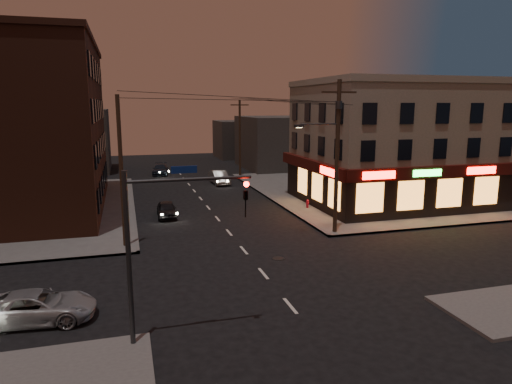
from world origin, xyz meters
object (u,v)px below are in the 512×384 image
object	(u,v)px
suv_cross	(37,307)
sedan_near	(167,209)
sedan_mid	(219,177)
fire_hydrant	(307,203)
sedan_far	(160,169)

from	to	relation	value
suv_cross	sedan_near	distance (m)	17.43
sedan_mid	fire_hydrant	xyz separation A→B (m)	(4.52, -14.33, -0.20)
sedan_far	fire_hydrant	xyz separation A→B (m)	(10.22, -23.04, -0.12)
suv_cross	sedan_near	xyz separation A→B (m)	(6.56, 16.15, -0.02)
suv_cross	fire_hydrant	distance (m)	23.83
sedan_near	fire_hydrant	world-z (taller)	sedan_near
sedan_near	sedan_far	xyz separation A→B (m)	(1.26, 22.47, 0.04)
sedan_far	fire_hydrant	bearing A→B (deg)	-58.20
sedan_mid	fire_hydrant	bearing A→B (deg)	-75.58
sedan_near	sedan_mid	distance (m)	15.42
suv_cross	sedan_mid	xyz separation A→B (m)	(13.52, 29.91, 0.09)
sedan_mid	sedan_far	distance (m)	10.41
sedan_near	sedan_mid	size ratio (longest dim) A/B	0.81
sedan_mid	sedan_far	bearing A→B (deg)	120.15
sedan_far	sedan_near	bearing A→B (deg)	-85.33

